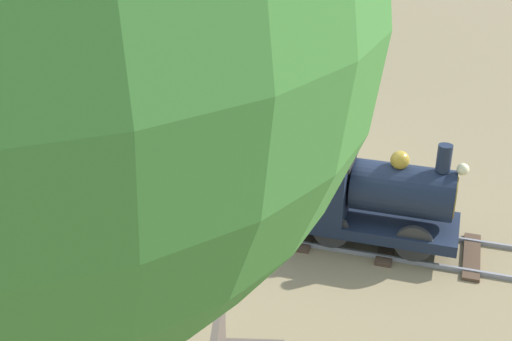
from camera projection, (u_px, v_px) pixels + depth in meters
The scene contains 6 objects.
ground_plane at pixel (233, 220), 6.31m from camera, with size 60.00×60.00×0.00m, color #8C7A56.
track at pixel (236, 219), 6.29m from camera, with size 0.72×6.40×0.04m.
locomotive at pixel (368, 193), 5.76m from camera, with size 0.68×1.45×0.97m.
passenger_car at pixel (145, 167), 6.36m from camera, with size 0.78×2.70×0.97m.
conductor_person at pixel (345, 105), 6.35m from camera, with size 0.30×0.30×1.62m.
oak_tree_far at pixel (16, 9), 2.16m from camera, with size 2.40×2.40×3.95m.
Camera 1 is at (5.14, 1.83, 3.21)m, focal length 47.04 mm.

